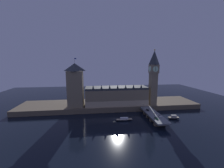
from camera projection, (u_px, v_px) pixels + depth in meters
name	position (u px, v px, depth m)	size (l,w,h in m)	color
ground_plane	(114.00, 119.00, 138.47)	(400.00, 400.00, 0.00)	black
embankment	(110.00, 105.00, 176.24)	(220.00, 42.00, 5.82)	brown
parliament_hall	(116.00, 96.00, 167.61)	(74.24, 22.40, 25.83)	#7F7056
clock_tower	(153.00, 76.00, 163.23)	(10.06, 10.17, 65.99)	#7F7056
victoria_tower	(75.00, 85.00, 158.12)	(17.47, 17.47, 56.02)	#7F7056
bridge	(153.00, 116.00, 137.66)	(12.17, 46.00, 5.90)	slate
car_northbound_lead	(148.00, 110.00, 145.81)	(2.00, 3.93, 1.59)	black
car_northbound_trail	(156.00, 118.00, 124.80)	(2.01, 4.68, 1.41)	#235633
car_southbound_lead	(159.00, 116.00, 130.45)	(1.94, 4.54, 1.40)	white
pedestrian_mid_walk	(157.00, 111.00, 141.70)	(0.38, 0.38, 1.75)	black
pedestrian_far_rail	(145.00, 110.00, 145.54)	(0.38, 0.38, 1.60)	black
street_lamp_near	(154.00, 116.00, 121.58)	(1.34, 0.60, 6.67)	#2D3333
street_lamp_far	(143.00, 105.00, 150.40)	(1.34, 0.60, 6.97)	#2D3333
boat_upstream	(124.00, 119.00, 134.94)	(17.55, 4.37, 3.17)	#28282D
boat_downstream	(174.00, 118.00, 138.38)	(12.25, 5.02, 4.27)	#28282D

